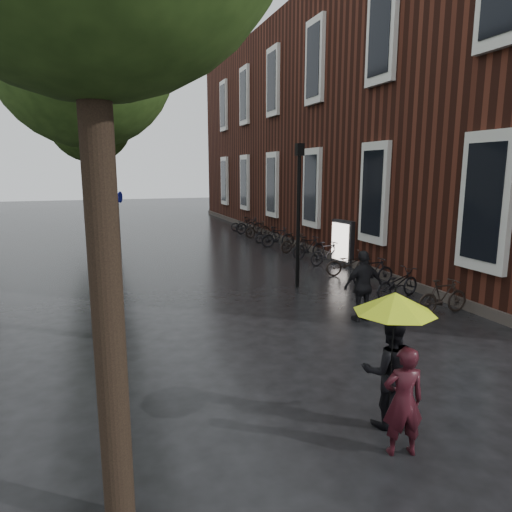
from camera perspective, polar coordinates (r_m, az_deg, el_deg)
name	(u,v)px	position (r m, az deg, el deg)	size (l,w,h in m)	color
ground	(477,497)	(6.64, 25.87, -25.49)	(120.00, 120.00, 0.00)	black
brick_building	(363,131)	(27.37, 13.18, 14.99)	(10.20, 33.20, 12.00)	#38160F
street_trees	(90,104)	(19.71, -20.01, 17.44)	(4.33, 34.03, 8.91)	black
person_burgundy	(403,401)	(6.69, 17.93, -16.87)	(0.56, 0.37, 1.54)	black
person_black	(389,372)	(7.28, 16.34, -13.73)	(0.83, 0.65, 1.71)	black
lime_umbrella	(395,303)	(6.58, 16.96, -5.59)	(1.14, 1.14, 1.68)	black
pedestrian_walking	(363,286)	(11.92, 13.25, -3.67)	(1.07, 0.45, 1.83)	black
parked_bicycles	(301,245)	(20.68, 5.64, 1.35)	(2.12, 18.70, 1.04)	black
ad_lightbox	(343,243)	(18.77, 10.79, 1.64)	(0.28, 1.22, 1.83)	black
lamp_post	(299,202)	(14.81, 5.35, 6.78)	(0.24, 0.24, 4.64)	black
cycle_sign	(120,213)	(21.84, -16.67, 5.20)	(0.15, 0.52, 2.86)	#262628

